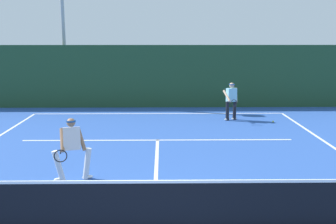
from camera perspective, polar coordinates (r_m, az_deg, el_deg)
court_line_baseline_far at (r=17.53m, az=-1.33°, el=-0.22°), size 10.90×0.10×0.01m
court_line_service at (r=13.17m, az=-1.50°, el=-4.04°), size 8.89×0.10×0.01m
court_line_centre at (r=10.19m, az=-1.71°, el=-8.61°), size 0.10×6.40×0.01m
tennis_net at (r=7.03m, az=-2.15°, el=-13.47°), size 11.94×0.09×1.08m
player_near at (r=9.67m, az=-13.62°, el=-4.88°), size 0.94×0.88×1.52m
player_far at (r=16.24m, az=9.07°, el=1.73°), size 0.65×0.90×1.53m
tennis_ball at (r=14.74m, az=-13.21°, el=-2.57°), size 0.07×0.07×0.07m
tennis_ball_extra at (r=16.33m, az=14.82°, el=-1.33°), size 0.07×0.07×0.07m
back_fence_windscreen at (r=18.86m, az=-1.31°, el=5.11°), size 21.25×0.12×2.95m
light_pole at (r=20.27m, az=-14.98°, el=15.14°), size 0.55×0.44×8.26m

